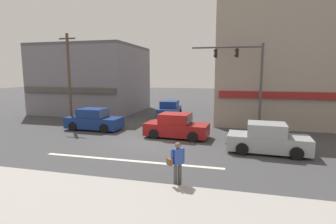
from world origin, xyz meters
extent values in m
plane|color=#3D3D3F|center=(0.00, 0.00, 0.00)|extent=(120.00, 120.00, 0.00)
cube|color=silver|center=(0.00, -3.50, 0.00)|extent=(9.00, 0.24, 0.01)
cube|color=#9E9993|center=(0.00, -8.50, 0.08)|extent=(40.00, 5.00, 0.16)
cube|color=slate|center=(-10.34, 11.42, 3.39)|extent=(10.11, 9.07, 6.78)
cube|color=#4C4742|center=(-10.34, 6.78, 2.60)|extent=(9.61, 0.24, 0.50)
cube|color=#57545B|center=(-10.34, 11.42, 6.93)|extent=(10.11, 9.07, 0.30)
cube|color=gray|center=(10.27, 10.14, 5.33)|extent=(13.92, 9.33, 10.66)
cube|color=maroon|center=(10.27, 5.37, 2.60)|extent=(13.23, 0.24, 0.50)
cylinder|color=brown|center=(-8.11, 3.81, 3.63)|extent=(0.22, 0.22, 7.27)
cube|color=#473828|center=(-8.11, 3.81, 6.87)|extent=(1.40, 0.12, 0.10)
cylinder|color=#47474C|center=(6.55, 4.42, 3.10)|extent=(0.18, 0.18, 6.20)
cylinder|color=#47474C|center=(4.15, 4.28, 5.95)|extent=(4.80, 0.40, 0.12)
cube|color=black|center=(4.87, 4.32, 5.55)|extent=(0.21, 0.25, 0.60)
sphere|color=black|center=(4.75, 4.31, 5.73)|extent=(0.12, 0.12, 0.12)
sphere|color=orange|center=(4.75, 4.31, 5.55)|extent=(0.12, 0.12, 0.12)
sphere|color=black|center=(4.75, 4.31, 5.37)|extent=(0.12, 0.12, 0.12)
cube|color=black|center=(3.44, 4.24, 5.55)|extent=(0.21, 0.25, 0.60)
sphere|color=black|center=(3.32, 4.23, 5.73)|extent=(0.12, 0.12, 0.12)
sphere|color=orange|center=(3.32, 4.23, 5.55)|extent=(0.12, 0.12, 0.12)
sphere|color=black|center=(3.32, 4.23, 5.37)|extent=(0.12, 0.12, 0.12)
cube|color=navy|center=(-1.16, 9.38, 0.54)|extent=(1.93, 4.19, 0.80)
cube|color=navy|center=(-1.16, 9.28, 1.26)|extent=(1.67, 1.99, 0.64)
cube|color=#475666|center=(-1.21, 10.24, 1.26)|extent=(1.44, 0.14, 0.54)
cylinder|color=black|center=(-2.08, 10.60, 0.32)|extent=(0.22, 0.65, 0.64)
cylinder|color=black|center=(-0.39, 10.69, 0.32)|extent=(0.22, 0.65, 0.64)
cylinder|color=black|center=(-1.94, 8.06, 0.32)|extent=(0.22, 0.65, 0.64)
cylinder|color=black|center=(-0.24, 8.16, 0.32)|extent=(0.22, 0.65, 0.64)
cube|color=#999EA3|center=(6.58, -0.49, 0.54)|extent=(4.19, 1.93, 0.80)
cube|color=#999EA3|center=(6.48, -0.49, 1.26)|extent=(1.99, 1.67, 0.64)
cube|color=#475666|center=(7.45, -0.54, 1.26)|extent=(0.14, 1.44, 0.54)
cylinder|color=black|center=(7.90, 0.28, 0.32)|extent=(0.65, 0.22, 0.64)
cylinder|color=black|center=(7.80, -1.42, 0.32)|extent=(0.65, 0.22, 0.64)
cylinder|color=black|center=(5.36, 0.43, 0.32)|extent=(0.65, 0.22, 0.64)
cylinder|color=black|center=(5.26, -1.27, 0.32)|extent=(0.65, 0.22, 0.64)
cube|color=navy|center=(-5.26, 2.46, 0.54)|extent=(4.14, 1.81, 0.80)
cube|color=navy|center=(-5.36, 2.47, 1.26)|extent=(1.94, 1.61, 0.64)
cube|color=#475666|center=(-4.39, 2.44, 1.26)|extent=(0.10, 1.44, 0.54)
cylinder|color=black|center=(-3.96, 3.28, 0.32)|extent=(0.64, 0.20, 0.64)
cylinder|color=black|center=(-4.01, 1.58, 0.32)|extent=(0.64, 0.20, 0.64)
cylinder|color=black|center=(-6.50, 3.35, 0.32)|extent=(0.64, 0.20, 0.64)
cylinder|color=black|center=(-6.55, 1.65, 0.32)|extent=(0.64, 0.20, 0.64)
cube|color=maroon|center=(1.21, 1.60, 0.54)|extent=(4.21, 1.99, 0.80)
cube|color=maroon|center=(1.11, 1.61, 1.26)|extent=(2.01, 1.69, 0.64)
cube|color=#475666|center=(2.07, 1.54, 1.26)|extent=(0.16, 1.44, 0.54)
cylinder|color=black|center=(2.53, 2.36, 0.32)|extent=(0.65, 0.23, 0.64)
cylinder|color=black|center=(2.41, 0.66, 0.32)|extent=(0.65, 0.23, 0.64)
cylinder|color=black|center=(0.00, 2.54, 0.32)|extent=(0.65, 0.23, 0.64)
cylinder|color=black|center=(-0.12, 0.84, 0.32)|extent=(0.65, 0.23, 0.64)
cylinder|color=#4C4742|center=(2.91, -5.67, 0.43)|extent=(0.14, 0.14, 0.86)
cylinder|color=#4C4742|center=(2.78, -5.79, 0.43)|extent=(0.14, 0.14, 0.86)
cube|color=#2D4CA5|center=(2.84, -5.73, 1.15)|extent=(0.41, 0.40, 0.58)
sphere|color=brown|center=(2.84, -5.73, 1.56)|extent=(0.22, 0.22, 0.22)
cylinder|color=#2D4CA5|center=(3.02, -5.56, 1.15)|extent=(0.09, 0.09, 0.56)
cylinder|color=#2D4CA5|center=(2.66, -5.89, 1.15)|extent=(0.09, 0.09, 0.56)
cube|color=brown|center=(2.58, -5.91, 0.98)|extent=(0.28, 0.29, 0.24)
camera|label=1|loc=(4.76, -14.77, 4.14)|focal=28.00mm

